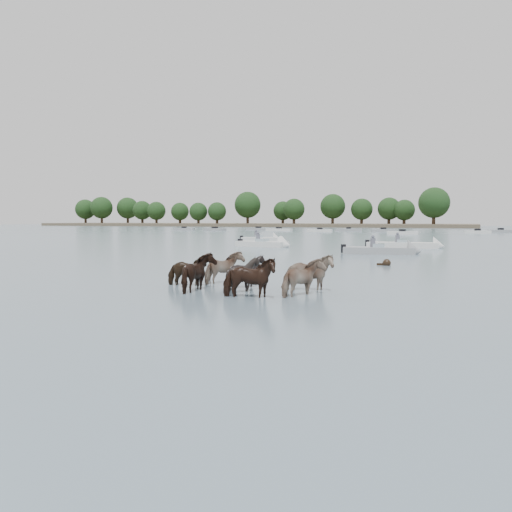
% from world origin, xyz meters
% --- Properties ---
extents(ground, '(400.00, 400.00, 0.00)m').
position_xyz_m(ground, '(0.00, 0.00, 0.00)').
color(ground, slate).
rests_on(ground, ground).
extents(shoreline, '(160.00, 30.00, 1.00)m').
position_xyz_m(shoreline, '(-70.00, 150.00, 0.50)').
color(shoreline, '#4C4233').
rests_on(shoreline, ground).
extents(pony_herd, '(6.19, 4.21, 1.46)m').
position_xyz_m(pony_herd, '(0.69, 0.92, 0.51)').
color(pony_herd, black).
rests_on(pony_herd, ground).
extents(swimming_pony, '(0.72, 0.44, 0.44)m').
position_xyz_m(swimming_pony, '(3.66, 12.28, 0.10)').
color(swimming_pony, black).
rests_on(swimming_pony, ground).
extents(motorboat_a, '(5.36, 2.30, 1.92)m').
position_xyz_m(motorboat_a, '(-8.51, 26.28, 0.23)').
color(motorboat_a, silver).
rests_on(motorboat_a, ground).
extents(motorboat_b, '(5.55, 2.51, 1.92)m').
position_xyz_m(motorboat_b, '(2.56, 21.17, 0.23)').
color(motorboat_b, gray).
rests_on(motorboat_b, ground).
extents(motorboat_c, '(6.51, 2.01, 1.92)m').
position_xyz_m(motorboat_c, '(3.19, 29.52, 0.22)').
color(motorboat_c, silver).
rests_on(motorboat_c, ground).
extents(motorboat_f, '(4.66, 2.99, 1.92)m').
position_xyz_m(motorboat_f, '(-12.83, 35.99, 0.23)').
color(motorboat_f, silver).
rests_on(motorboat_f, ground).
extents(distant_flotilla, '(109.02, 29.40, 0.93)m').
position_xyz_m(distant_flotilla, '(-0.85, 78.37, 0.26)').
color(distant_flotilla, gray).
rests_on(distant_flotilla, ground).
extents(treeline, '(148.17, 20.98, 12.46)m').
position_xyz_m(treeline, '(-72.99, 151.26, 6.54)').
color(treeline, '#382619').
rests_on(treeline, ground).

